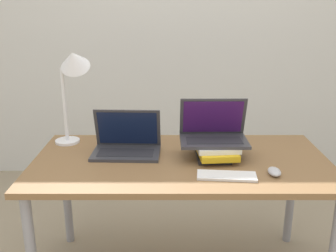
% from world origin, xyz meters
% --- Properties ---
extents(wall_back, '(8.00, 0.05, 2.70)m').
position_xyz_m(wall_back, '(0.00, 1.85, 1.35)').
color(wall_back, silver).
rests_on(wall_back, ground_plane).
extents(desk, '(1.53, 0.78, 0.70)m').
position_xyz_m(desk, '(0.00, 0.39, 0.63)').
color(desk, brown).
rests_on(desk, ground_plane).
extents(laptop_left, '(0.37, 0.24, 0.23)m').
position_xyz_m(laptop_left, '(-0.29, 0.48, 0.75)').
color(laptop_left, '#333338').
rests_on(laptop_left, desk).
extents(book_stack, '(0.24, 0.28, 0.08)m').
position_xyz_m(book_stack, '(0.18, 0.42, 0.75)').
color(book_stack, black).
rests_on(book_stack, desk).
extents(laptop_on_books, '(0.35, 0.23, 0.22)m').
position_xyz_m(laptop_on_books, '(0.17, 0.44, 0.83)').
color(laptop_on_books, '#333338').
rests_on(laptop_on_books, book_stack).
extents(wireless_keyboard, '(0.28, 0.13, 0.01)m').
position_xyz_m(wireless_keyboard, '(0.21, 0.17, 0.71)').
color(wireless_keyboard, white).
rests_on(wireless_keyboard, desk).
extents(mouse, '(0.06, 0.10, 0.03)m').
position_xyz_m(mouse, '(0.43, 0.19, 0.72)').
color(mouse, '#B2B2B7').
rests_on(mouse, desk).
extents(desk_lamp, '(0.23, 0.20, 0.57)m').
position_xyz_m(desk_lamp, '(-0.58, 0.61, 1.13)').
color(desk_lamp, white).
rests_on(desk_lamp, desk).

